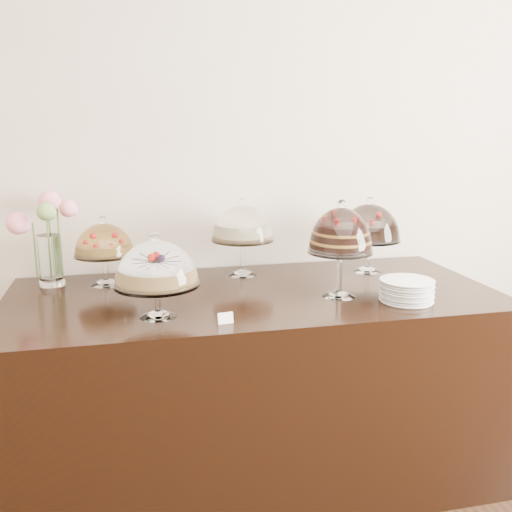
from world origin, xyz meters
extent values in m
cube|color=beige|center=(0.00, 3.00, 1.50)|extent=(5.00, 0.04, 3.00)
cube|color=black|center=(-0.20, 2.45, 0.45)|extent=(2.20, 1.00, 0.90)
cone|color=white|center=(-0.64, 2.20, 0.91)|extent=(0.15, 0.15, 0.02)
cylinder|color=white|center=(-0.64, 2.20, 0.98)|extent=(0.03, 0.03, 0.10)
cylinder|color=white|center=(-0.64, 2.20, 1.03)|extent=(0.34, 0.34, 0.01)
cylinder|color=tan|center=(-0.64, 2.20, 1.07)|extent=(0.28, 0.28, 0.06)
sphere|color=#B9120E|center=(-0.57, 2.23, 1.11)|extent=(0.02, 0.02, 0.02)
sphere|color=#B9120E|center=(-0.70, 2.26, 1.11)|extent=(0.02, 0.02, 0.02)
sphere|color=#B9120E|center=(-0.66, 2.13, 1.11)|extent=(0.02, 0.02, 0.02)
sphere|color=white|center=(-0.64, 2.20, 1.22)|extent=(0.04, 0.04, 0.04)
cone|color=white|center=(0.16, 2.30, 0.91)|extent=(0.15, 0.15, 0.02)
cylinder|color=white|center=(0.16, 2.30, 1.01)|extent=(0.03, 0.03, 0.17)
cylinder|color=white|center=(0.16, 2.30, 1.11)|extent=(0.29, 0.29, 0.01)
cylinder|color=black|center=(0.16, 2.30, 1.17)|extent=(0.21, 0.21, 0.11)
sphere|color=#B9120E|center=(0.21, 2.32, 1.23)|extent=(0.02, 0.02, 0.02)
sphere|color=#B9120E|center=(0.16, 2.36, 1.23)|extent=(0.02, 0.02, 0.02)
sphere|color=#B9120E|center=(0.10, 2.32, 1.23)|extent=(0.02, 0.02, 0.02)
sphere|color=#B9120E|center=(0.12, 2.26, 1.23)|extent=(0.02, 0.02, 0.02)
sphere|color=#B9120E|center=(0.19, 2.26, 1.23)|extent=(0.02, 0.02, 0.02)
sphere|color=white|center=(0.16, 2.30, 1.31)|extent=(0.04, 0.04, 0.04)
cone|color=white|center=(-0.18, 2.76, 0.91)|extent=(0.15, 0.15, 0.02)
cylinder|color=white|center=(-0.18, 2.76, 1.00)|extent=(0.03, 0.03, 0.15)
cylinder|color=white|center=(-0.18, 2.76, 1.08)|extent=(0.31, 0.31, 0.01)
cylinder|color=#FDEEC3|center=(-0.18, 2.76, 1.12)|extent=(0.24, 0.24, 0.07)
sphere|color=white|center=(-0.18, 2.76, 1.27)|extent=(0.04, 0.04, 0.04)
cone|color=white|center=(0.46, 2.69, 0.91)|extent=(0.15, 0.15, 0.02)
cylinder|color=white|center=(0.46, 2.69, 1.00)|extent=(0.03, 0.03, 0.14)
cylinder|color=white|center=(0.46, 2.69, 1.07)|extent=(0.32, 0.32, 0.01)
cylinder|color=black|center=(0.46, 2.69, 1.11)|extent=(0.27, 0.27, 0.07)
sphere|color=#B9120E|center=(0.53, 2.71, 1.16)|extent=(0.02, 0.02, 0.02)
sphere|color=#B9120E|center=(0.41, 2.74, 1.16)|extent=(0.02, 0.02, 0.02)
sphere|color=#B9120E|center=(0.45, 2.62, 1.16)|extent=(0.02, 0.02, 0.02)
sphere|color=white|center=(0.46, 2.69, 1.27)|extent=(0.04, 0.04, 0.04)
cone|color=white|center=(-0.85, 2.74, 0.91)|extent=(0.15, 0.15, 0.02)
cylinder|color=white|center=(-0.85, 2.74, 0.98)|extent=(0.03, 0.03, 0.12)
cylinder|color=white|center=(-0.85, 2.74, 1.05)|extent=(0.28, 0.28, 0.01)
cylinder|color=#AC7A32|center=(-0.85, 2.74, 1.07)|extent=(0.24, 0.24, 0.04)
sphere|color=#B9120E|center=(-0.79, 2.76, 1.10)|extent=(0.02, 0.02, 0.02)
sphere|color=#B9120E|center=(-0.84, 2.80, 1.10)|extent=(0.02, 0.02, 0.02)
sphere|color=#B9120E|center=(-0.90, 2.78, 1.10)|extent=(0.02, 0.02, 0.02)
sphere|color=#B9120E|center=(-0.92, 2.72, 1.10)|extent=(0.02, 0.02, 0.02)
sphere|color=#B9120E|center=(-0.87, 2.67, 1.10)|extent=(0.02, 0.02, 0.02)
sphere|color=#B9120E|center=(-0.81, 2.69, 1.10)|extent=(0.02, 0.02, 0.02)
sphere|color=white|center=(-0.85, 2.74, 1.21)|extent=(0.04, 0.04, 0.04)
cylinder|color=white|center=(-1.11, 2.79, 1.02)|extent=(0.11, 0.11, 0.24)
cylinder|color=#476B2D|center=(-1.06, 2.78, 1.10)|extent=(0.01, 0.01, 0.32)
sphere|color=pink|center=(-1.01, 2.77, 1.26)|extent=(0.08, 0.08, 0.08)
cylinder|color=#476B2D|center=(-1.10, 2.85, 1.11)|extent=(0.01, 0.01, 0.35)
sphere|color=pink|center=(-1.10, 2.91, 1.29)|extent=(0.10, 0.10, 0.10)
cylinder|color=#476B2D|center=(-1.17, 2.78, 1.07)|extent=(0.01, 0.01, 0.26)
sphere|color=pink|center=(-1.23, 2.77, 1.20)|extent=(0.10, 0.10, 0.10)
cylinder|color=#476B2D|center=(-1.10, 2.74, 1.10)|extent=(0.01, 0.01, 0.32)
sphere|color=#699146|center=(-1.09, 2.69, 1.26)|extent=(0.08, 0.08, 0.08)
cylinder|color=silver|center=(0.41, 2.17, 0.90)|extent=(0.22, 0.22, 0.01)
cylinder|color=silver|center=(0.41, 2.17, 0.92)|extent=(0.21, 0.21, 0.01)
cylinder|color=silver|center=(0.41, 2.17, 0.93)|extent=(0.22, 0.22, 0.01)
cylinder|color=silver|center=(0.41, 2.17, 0.94)|extent=(0.21, 0.21, 0.01)
cylinder|color=silver|center=(0.41, 2.17, 0.95)|extent=(0.22, 0.22, 0.01)
cylinder|color=silver|center=(0.41, 2.17, 0.96)|extent=(0.21, 0.21, 0.01)
cylinder|color=silver|center=(0.41, 2.17, 0.97)|extent=(0.22, 0.22, 0.01)
cylinder|color=silver|center=(0.41, 2.17, 0.98)|extent=(0.21, 0.21, 0.01)
cylinder|color=silver|center=(0.41, 2.17, 0.99)|extent=(0.22, 0.22, 0.01)
cube|color=white|center=(-0.40, 2.06, 0.92)|extent=(0.06, 0.02, 0.04)
camera|label=1|loc=(-0.75, 0.02, 1.64)|focal=40.00mm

